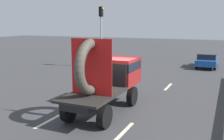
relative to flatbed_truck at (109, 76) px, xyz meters
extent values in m
plane|color=#38383A|center=(0.09, 0.14, -1.67)|extent=(120.00, 120.00, 0.00)
cylinder|color=black|center=(-0.85, 1.02, -1.18)|extent=(0.28, 0.98, 0.98)
cylinder|color=black|center=(0.85, 1.02, -1.18)|extent=(0.28, 0.98, 0.98)
cylinder|color=black|center=(-0.85, -2.24, -1.18)|extent=(0.28, 0.98, 0.98)
cylinder|color=black|center=(0.85, -2.24, -1.18)|extent=(0.28, 0.98, 0.98)
cube|color=black|center=(0.00, -0.61, -0.71)|extent=(1.30, 5.21, 0.25)
cube|color=maroon|center=(0.00, 1.02, 0.09)|extent=(2.00, 1.95, 1.35)
cube|color=black|center=(0.00, 0.97, 0.38)|extent=(2.02, 1.85, 0.44)
cube|color=black|center=(0.00, -1.58, -0.54)|extent=(2.00, 3.26, 0.10)
cube|color=black|center=(0.00, 0.00, 0.06)|extent=(1.80, 0.08, 1.10)
torus|color=#474238|center=(0.00, -1.73, 0.70)|extent=(0.42, 2.37, 2.37)
cube|color=red|center=(0.00, -1.73, 0.70)|extent=(1.90, 0.03, 2.37)
cylinder|color=black|center=(2.62, 16.41, -1.35)|extent=(0.22, 0.64, 0.64)
cylinder|color=black|center=(4.18, 16.41, -1.35)|extent=(0.22, 0.64, 0.64)
cylinder|color=black|center=(2.62, 13.72, -1.35)|extent=(0.22, 0.64, 0.64)
cylinder|color=black|center=(4.18, 13.72, -1.35)|extent=(0.22, 0.64, 0.64)
cube|color=#194C99|center=(3.40, 15.06, -1.07)|extent=(1.80, 4.20, 0.55)
cube|color=black|center=(3.40, 14.96, -0.55)|extent=(1.62, 2.35, 0.50)
cylinder|color=gray|center=(-5.82, 10.93, 0.72)|extent=(0.16, 0.16, 4.78)
cube|color=black|center=(-5.82, 10.93, 3.56)|extent=(0.30, 0.36, 0.90)
sphere|color=yellow|center=(-5.65, 10.93, 3.84)|extent=(0.20, 0.20, 0.20)
cube|color=beige|center=(-1.70, -2.32, -1.67)|extent=(0.16, 2.29, 0.01)
cube|color=beige|center=(-1.70, 5.61, -1.67)|extent=(0.16, 2.70, 0.01)
cube|color=beige|center=(1.70, -2.57, -1.67)|extent=(0.16, 2.59, 0.01)
cube|color=beige|center=(1.70, 5.77, -1.67)|extent=(0.16, 2.04, 0.01)
camera|label=1|loc=(5.19, -11.23, 2.50)|focal=41.99mm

